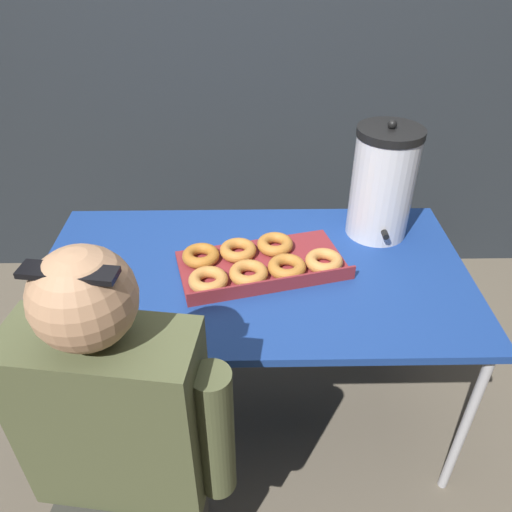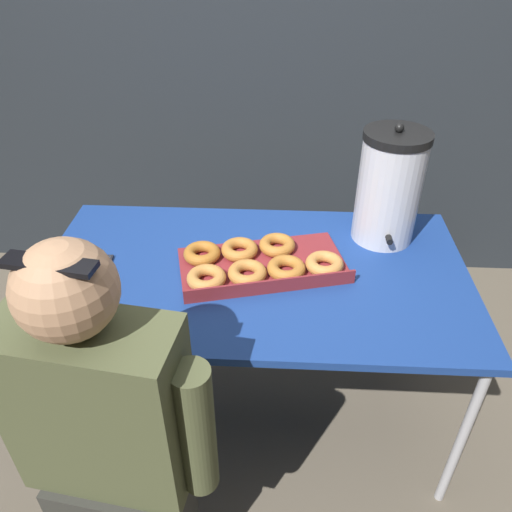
{
  "view_description": "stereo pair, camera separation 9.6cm",
  "coord_description": "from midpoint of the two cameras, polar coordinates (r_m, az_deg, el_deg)",
  "views": [
    {
      "loc": [
        -0.01,
        -1.37,
        1.76
      ],
      "look_at": [
        0.01,
        0.0,
        0.79
      ],
      "focal_mm": 35.0,
      "sensor_mm": 36.0,
      "label": 1
    },
    {
      "loc": [
        0.08,
        -1.37,
        1.76
      ],
      "look_at": [
        0.01,
        0.0,
        0.79
      ],
      "focal_mm": 35.0,
      "sensor_mm": 36.0,
      "label": 2
    }
  ],
  "objects": [
    {
      "name": "ground_plane",
      "position": [
        2.23,
        -1.52,
        -16.7
      ],
      "size": [
        12.0,
        12.0,
        0.0
      ],
      "primitive_type": "plane",
      "color": "brown"
    },
    {
      "name": "back_wall",
      "position": [
        2.52,
        -1.89,
        24.55
      ],
      "size": [
        6.0,
        0.11,
        2.56
      ],
      "color": "#23282D",
      "rests_on": "ground"
    },
    {
      "name": "folding_table",
      "position": [
        1.74,
        -1.87,
        -2.77
      ],
      "size": [
        1.48,
        0.83,
        0.73
      ],
      "color": "navy",
      "rests_on": "ground"
    },
    {
      "name": "donut_box",
      "position": [
        1.71,
        -1.4,
        -0.83
      ],
      "size": [
        0.62,
        0.42,
        0.06
      ],
      "rotation": [
        0.0,
        0.0,
        0.24
      ],
      "color": "maroon",
      "rests_on": "folding_table"
    },
    {
      "name": "coffee_urn",
      "position": [
        1.86,
        12.85,
        8.11
      ],
      "size": [
        0.23,
        0.26,
        0.44
      ],
      "color": "silver",
      "rests_on": "folding_table"
    },
    {
      "name": "cell_phone",
      "position": [
        1.79,
        -19.25,
        -2.02
      ],
      "size": [
        0.08,
        0.15,
        0.01
      ],
      "rotation": [
        0.0,
        0.0,
        0.06
      ],
      "color": "black",
      "rests_on": "folding_table"
    },
    {
      "name": "person_seated",
      "position": [
        1.44,
        -16.72,
        -21.19
      ],
      "size": [
        0.58,
        0.28,
        1.23
      ],
      "rotation": [
        0.0,
        0.0,
        3.0
      ],
      "color": "#33332D",
      "rests_on": "ground"
    }
  ]
}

